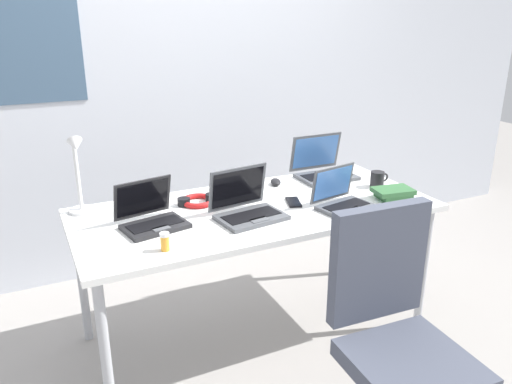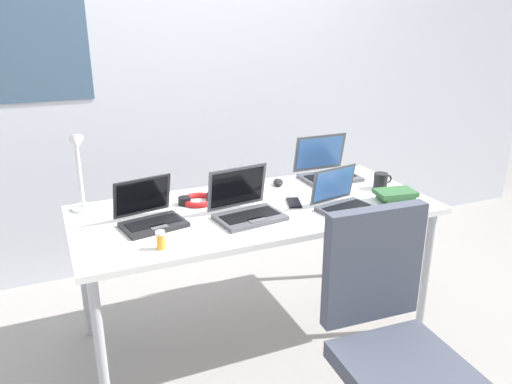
# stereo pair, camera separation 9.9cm
# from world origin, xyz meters

# --- Properties ---
(ground_plane) EXTENTS (12.00, 12.00, 0.00)m
(ground_plane) POSITION_xyz_m (0.00, 0.00, 0.00)
(ground_plane) COLOR gray
(wall_back) EXTENTS (6.00, 0.13, 2.60)m
(wall_back) POSITION_xyz_m (-0.00, 1.10, 1.30)
(wall_back) COLOR silver
(wall_back) RESTS_ON ground_plane
(desk) EXTENTS (1.80, 0.80, 0.74)m
(desk) POSITION_xyz_m (0.00, 0.00, 0.68)
(desk) COLOR white
(desk) RESTS_ON ground_plane
(desk_lamp) EXTENTS (0.12, 0.18, 0.40)m
(desk_lamp) POSITION_xyz_m (-0.80, 0.28, 0.94)
(desk_lamp) COLOR white
(desk_lamp) RESTS_ON desk
(laptop_near_lamp) EXTENTS (0.32, 0.29, 0.21)m
(laptop_near_lamp) POSITION_xyz_m (-0.53, -0.01, 0.78)
(laptop_near_lamp) COLOR #232326
(laptop_near_lamp) RESTS_ON desk
(laptop_near_mouse) EXTENTS (0.33, 0.28, 0.24)m
(laptop_near_mouse) POSITION_xyz_m (0.57, 0.27, 0.79)
(laptop_near_mouse) COLOR #515459
(laptop_near_mouse) RESTS_ON desk
(laptop_mid_desk) EXTENTS (0.34, 0.29, 0.23)m
(laptop_mid_desk) POSITION_xyz_m (-0.09, -0.10, 0.79)
(laptop_mid_desk) COLOR #515459
(laptop_mid_desk) RESTS_ON desk
(laptop_front_left) EXTENTS (0.30, 0.26, 0.20)m
(laptop_front_left) POSITION_xyz_m (0.38, -0.19, 0.78)
(laptop_front_left) COLOR #515459
(laptop_front_left) RESTS_ON desk
(computer_mouse) EXTENTS (0.09, 0.11, 0.03)m
(computer_mouse) POSITION_xyz_m (0.25, 0.26, 0.76)
(computer_mouse) COLOR black
(computer_mouse) RESTS_ON desk
(cell_phone) EXTENTS (0.10, 0.15, 0.01)m
(cell_phone) POSITION_xyz_m (0.20, -0.03, 0.74)
(cell_phone) COLOR black
(cell_phone) RESTS_ON desk
(headphones) EXTENTS (0.21, 0.18, 0.04)m
(headphones) POSITION_xyz_m (-0.25, 0.17, 0.76)
(headphones) COLOR red
(headphones) RESTS_ON desk
(pill_bottle) EXTENTS (0.04, 0.04, 0.08)m
(pill_bottle) POSITION_xyz_m (-0.55, -0.28, 0.78)
(pill_bottle) COLOR gold
(pill_bottle) RESTS_ON desk
(book_stack) EXTENTS (0.22, 0.17, 0.06)m
(book_stack) POSITION_xyz_m (0.70, -0.20, 0.77)
(book_stack) COLOR #336638
(book_stack) RESTS_ON desk
(coffee_mug) EXTENTS (0.11, 0.08, 0.09)m
(coffee_mug) POSITION_xyz_m (0.75, -0.01, 0.78)
(coffee_mug) COLOR black
(coffee_mug) RESTS_ON desk
(office_chair) EXTENTS (0.52, 0.55, 0.97)m
(office_chair) POSITION_xyz_m (0.18, -0.90, 0.40)
(office_chair) COLOR black
(office_chair) RESTS_ON ground_plane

